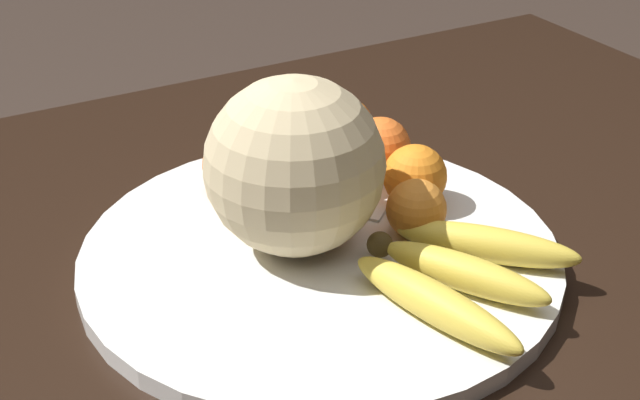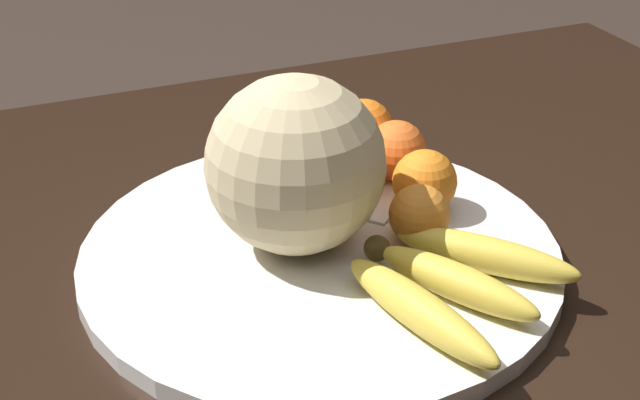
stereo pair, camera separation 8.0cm
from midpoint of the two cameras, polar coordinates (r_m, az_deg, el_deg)
kitchen_table at (r=0.84m, az=-1.15°, el=-11.69°), size 1.48×1.03×0.77m
fruit_bowl at (r=0.83m, az=2.76°, el=-3.55°), size 0.45×0.45×0.02m
melon at (r=0.79m, az=1.31°, el=2.20°), size 0.16×0.16×0.16m
banana_bunch at (r=0.76m, az=11.46°, el=-5.23°), size 0.20×0.21×0.03m
orange_front_left at (r=0.93m, az=7.35°, el=3.08°), size 0.06×0.06×0.06m
orange_front_right at (r=0.88m, az=9.31°, el=1.09°), size 0.06×0.06×0.06m
orange_mid_center at (r=0.91m, az=-2.37°, el=2.45°), size 0.06×0.06×0.06m
orange_back_left at (r=0.92m, az=1.41°, el=3.32°), size 0.07×0.07×0.07m
orange_back_right at (r=0.97m, az=5.16°, el=4.48°), size 0.07×0.07×0.07m
orange_top_small at (r=0.90m, az=4.81°, el=1.98°), size 0.06×0.06×0.06m
orange_side_extra at (r=0.83m, az=9.13°, el=-1.02°), size 0.06×0.06×0.06m
produce_tag at (r=0.90m, az=6.81°, el=-0.26°), size 0.08×0.08×0.00m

